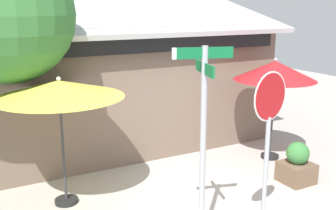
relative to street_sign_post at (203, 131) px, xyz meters
name	(u,v)px	position (x,y,z in m)	size (l,w,h in m)	color
ground_plane	(201,196)	(1.03, 1.54, -1.96)	(28.00, 28.00, 0.10)	#ADA8A0
cafe_building	(101,77)	(0.64, 6.22, -0.20)	(8.67, 5.77, 4.53)	#705B4C
street_sign_post	(203,131)	(0.00, 0.00, 0.00)	(0.86, 0.80, 3.15)	#A8AAB2
stop_sign	(268,127)	(0.96, -0.33, 0.01)	(0.74, 0.17, 2.76)	#A8AAB2
patio_umbrella_mustard_left	(59,90)	(-1.47, 2.47, 0.31)	(2.35, 2.35, 2.46)	black
patio_umbrella_crimson_center	(275,71)	(3.62, 2.42, 0.27)	(1.96, 1.96, 2.50)	black
sidewalk_planter	(297,165)	(3.12, 1.05, -1.52)	(0.64, 0.64, 0.90)	brown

